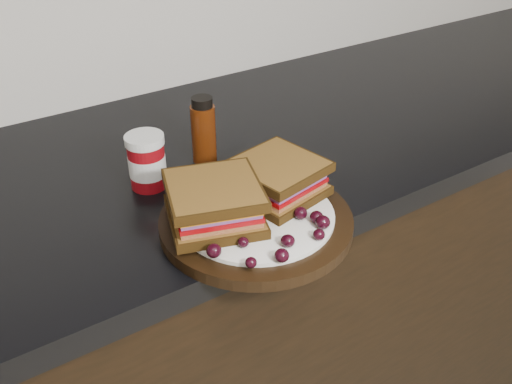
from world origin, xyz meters
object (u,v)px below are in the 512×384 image
(plate, at_px, (256,222))
(sandwich_left, at_px, (214,203))
(oil_bottle, at_px, (203,130))
(condiment_jar, at_px, (147,161))

(plate, xyz_separation_m, sandwich_left, (-0.06, 0.02, 0.04))
(sandwich_left, height_order, oil_bottle, oil_bottle)
(condiment_jar, bearing_deg, oil_bottle, 12.04)
(condiment_jar, bearing_deg, plate, -66.04)
(plate, height_order, oil_bottle, oil_bottle)
(condiment_jar, relative_size, oil_bottle, 0.77)
(plate, bearing_deg, condiment_jar, 113.96)
(plate, height_order, condiment_jar, condiment_jar)
(condiment_jar, bearing_deg, sandwich_left, -81.34)
(sandwich_left, relative_size, condiment_jar, 1.40)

